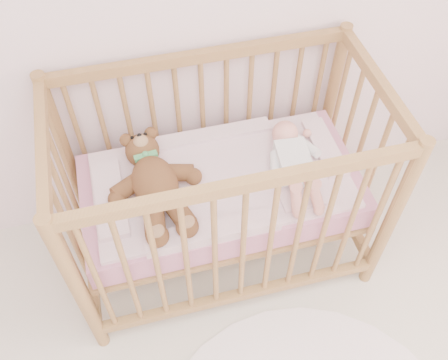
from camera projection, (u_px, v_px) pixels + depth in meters
name	position (u px, v px, depth m)	size (l,w,h in m)	color
crib	(221.00, 188.00, 2.22)	(1.36, 0.76, 1.00)	#A67E46
mattress	(221.00, 190.00, 2.23)	(1.22, 0.62, 0.13)	pink
blanket	(221.00, 180.00, 2.17)	(1.10, 0.58, 0.06)	pink
baby	(294.00, 158.00, 2.15)	(0.25, 0.53, 0.13)	white
teddy_bear	(155.00, 184.00, 2.05)	(0.42, 0.59, 0.16)	brown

